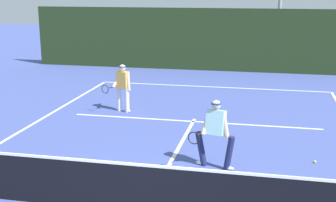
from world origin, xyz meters
TOP-DOWN VIEW (x-y plane):
  - court_line_baseline_far at (0.00, 11.32)m, footprint 9.65×0.10m
  - court_line_service at (0.00, 6.13)m, footprint 7.87×0.10m
  - court_line_centre at (0.00, 3.20)m, footprint 0.10×6.40m
  - tennis_net at (0.00, 0.00)m, footprint 10.58×0.09m
  - player_near at (1.07, 2.53)m, footprint 1.05×0.84m
  - player_far at (-2.53, 6.80)m, footprint 0.92×0.86m
  - tennis_ball at (3.42, 3.31)m, footprint 0.07×0.07m
  - back_fence_windscreen at (0.00, 15.19)m, footprint 19.69×0.12m

SIDE VIEW (x-z plane):
  - court_line_baseline_far at x=0.00m, z-range 0.00..0.01m
  - court_line_service at x=0.00m, z-range 0.00..0.01m
  - court_line_centre at x=0.00m, z-range 0.00..0.01m
  - tennis_ball at x=3.42m, z-range 0.00..0.07m
  - tennis_net at x=0.00m, z-range -0.02..1.04m
  - player_far at x=-2.53m, z-range 0.08..1.70m
  - player_near at x=1.07m, z-range 0.08..1.72m
  - back_fence_windscreen at x=0.00m, z-range 0.00..3.12m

